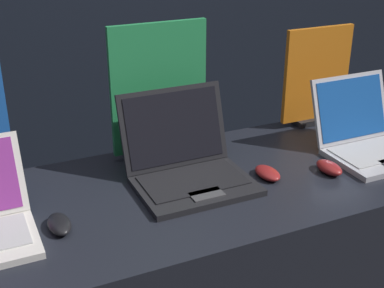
# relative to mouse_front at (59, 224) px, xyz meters

# --- Properties ---
(mouse_front) EXTENTS (0.06, 0.12, 0.03)m
(mouse_front) POSITION_rel_mouse_front_xyz_m (0.00, 0.00, 0.00)
(mouse_front) COLOR black
(mouse_front) RESTS_ON display_counter
(laptop_middle) EXTENTS (0.37, 0.36, 0.28)m
(laptop_middle) POSITION_rel_mouse_front_xyz_m (0.44, 0.12, 0.05)
(laptop_middle) COLOR black
(laptop_middle) RESTS_ON display_counter
(mouse_middle) EXTENTS (0.07, 0.11, 0.03)m
(mouse_middle) POSITION_rel_mouse_front_xyz_m (0.70, 0.02, -0.00)
(mouse_middle) COLOR maroon
(mouse_middle) RESTS_ON display_counter
(promo_stand_middle) EXTENTS (0.35, 0.07, 0.48)m
(promo_stand_middle) POSITION_rel_mouse_front_xyz_m (0.44, 0.35, 0.21)
(promo_stand_middle) COLOR black
(promo_stand_middle) RESTS_ON display_counter
(laptop_back) EXTENTS (0.32, 0.34, 0.26)m
(laptop_back) POSITION_rel_mouse_front_xyz_m (1.13, 0.04, 0.04)
(laptop_back) COLOR #B7B7BC
(laptop_back) RESTS_ON display_counter
(mouse_back) EXTENTS (0.06, 0.11, 0.04)m
(mouse_back) POSITION_rel_mouse_front_xyz_m (0.90, -0.03, 0.00)
(mouse_back) COLOR maroon
(mouse_back) RESTS_ON display_counter
(promo_stand_back) EXTENTS (0.30, 0.07, 0.40)m
(promo_stand_back) POSITION_rel_mouse_front_xyz_m (1.13, 0.36, 0.17)
(promo_stand_back) COLOR black
(promo_stand_back) RESTS_ON display_counter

